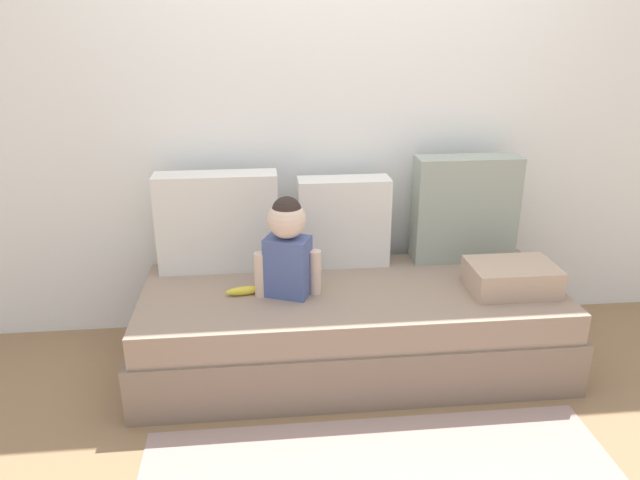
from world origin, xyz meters
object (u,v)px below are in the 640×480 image
object	(u,v)px
throw_pillow_right	(465,209)
toddler	(287,244)
throw_pillow_center	(344,222)
folded_blanket	(511,277)
couch	(351,326)
throw_pillow_left	(218,222)
banana	(244,291)

from	to	relation	value
throw_pillow_right	toddler	bearing A→B (deg)	-160.02
throw_pillow_center	folded_blanket	bearing A→B (deg)	-28.48
toddler	folded_blanket	distance (m)	1.07
couch	throw_pillow_right	xyz separation A→B (m)	(0.63, 0.30, 0.49)
throw_pillow_left	throw_pillow_right	size ratio (longest dim) A/B	1.09
throw_pillow_left	banana	bearing A→B (deg)	-69.14
couch	throw_pillow_left	distance (m)	0.84
throw_pillow_left	toddler	world-z (taller)	throw_pillow_left
throw_pillow_right	throw_pillow_center	bearing A→B (deg)	180.00
couch	banana	bearing A→B (deg)	-177.50
throw_pillow_right	banana	size ratio (longest dim) A/B	3.24
toddler	couch	bearing A→B (deg)	7.27
throw_pillow_left	throw_pillow_center	size ratio (longest dim) A/B	1.30
toddler	banana	bearing A→B (deg)	175.37
throw_pillow_left	banana	distance (m)	0.42
couch	throw_pillow_left	size ratio (longest dim) A/B	3.41
throw_pillow_left	folded_blanket	bearing A→B (deg)	-16.31
throw_pillow_center	toddler	world-z (taller)	toddler
couch	folded_blanket	distance (m)	0.80
couch	toddler	bearing A→B (deg)	-172.73
throw_pillow_center	toddler	distance (m)	0.46
throw_pillow_left	throw_pillow_center	distance (m)	0.63
throw_pillow_center	throw_pillow_right	distance (m)	0.64
couch	throw_pillow_center	xyz separation A→B (m)	(0.00, 0.30, 0.44)
throw_pillow_center	throw_pillow_left	bearing A→B (deg)	180.00
couch	throw_pillow_left	xyz separation A→B (m)	(-0.63, 0.30, 0.46)
couch	banana	world-z (taller)	banana
toddler	throw_pillow_right	bearing A→B (deg)	19.98
banana	couch	bearing A→B (deg)	2.50
banana	folded_blanket	world-z (taller)	folded_blanket
couch	throw_pillow_center	bearing A→B (deg)	90.00
throw_pillow_center	toddler	xyz separation A→B (m)	(-0.31, -0.34, 0.02)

